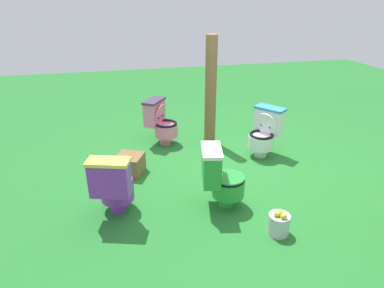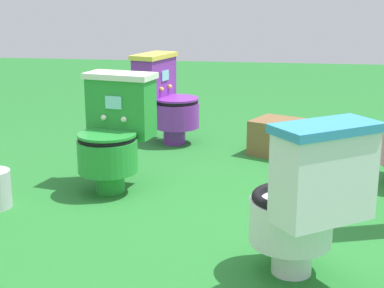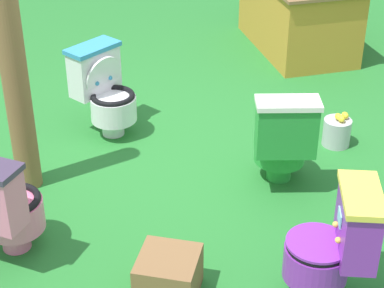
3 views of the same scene
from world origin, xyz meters
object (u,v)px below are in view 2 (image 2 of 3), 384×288
(toilet_purple, at_px, (166,98))
(small_crate, at_px, (277,137))
(toilet_white, at_px, (305,199))
(toilet_green, at_px, (114,132))

(toilet_purple, height_order, small_crate, toilet_purple)
(toilet_purple, bearing_deg, toilet_white, 42.19)
(toilet_white, xyz_separation_m, small_crate, (2.01, 0.13, -0.24))
(toilet_white, relative_size, small_crate, 2.11)
(toilet_purple, distance_m, small_crate, 0.95)
(toilet_purple, relative_size, small_crate, 2.11)
(toilet_white, bearing_deg, small_crate, 57.40)
(toilet_white, height_order, toilet_purple, same)
(toilet_white, bearing_deg, toilet_purple, 78.59)
(toilet_green, distance_m, small_crate, 1.41)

